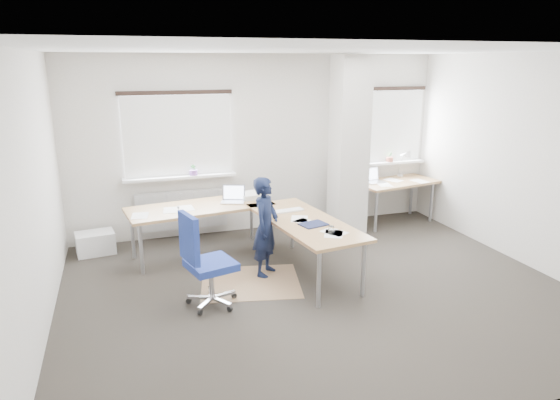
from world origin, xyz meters
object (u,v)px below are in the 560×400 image
object	(u,v)px
desk_side	(395,184)
person	(266,227)
desk_main	(252,215)
task_chair	(208,280)

from	to	relation	value
desk_side	person	bearing A→B (deg)	-162.80
desk_main	desk_side	bearing A→B (deg)	11.52
desk_side	person	distance (m)	3.04
desk_main	desk_side	size ratio (longest dim) A/B	1.82
task_chair	person	distance (m)	1.13
desk_main	task_chair	distance (m)	1.38
desk_side	task_chair	xyz separation A→B (m)	(-3.58, -2.04, -0.37)
desk_side	person	xyz separation A→B (m)	(-2.71, -1.39, -0.04)
task_chair	person	size ratio (longest dim) A/B	0.86
desk_side	person	size ratio (longest dim) A/B	1.16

